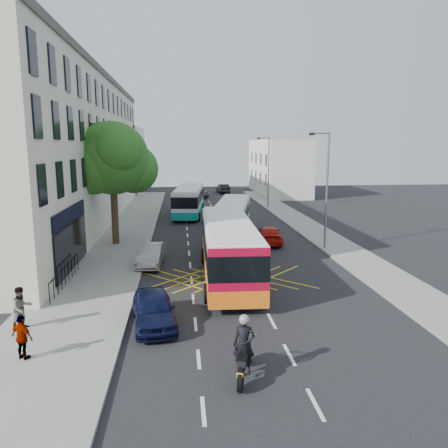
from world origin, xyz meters
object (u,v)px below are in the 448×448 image
object	(u,v)px
bus_mid	(232,218)
distant_car_grey	(199,192)
parked_car_blue	(154,309)
pedestrian_near	(22,308)
street_tree	(112,159)
bus_far	(189,200)
red_hatchback	(268,235)
distant_car_dark	(223,189)
pedestrian_far	(22,337)
lamp_far	(268,169)
lamp_near	(326,184)
motorbike	(244,348)
bus_near	(228,248)
parked_car_silver	(151,255)

from	to	relation	value
bus_mid	distant_car_grey	size ratio (longest dim) A/B	2.07
parked_car_blue	pedestrian_near	bearing A→B (deg)	174.14
street_tree	distant_car_grey	world-z (taller)	street_tree
street_tree	bus_far	xyz separation A→B (m)	(5.69, 13.34, -4.70)
red_hatchback	distant_car_dark	distance (m)	34.74
pedestrian_near	pedestrian_far	bearing A→B (deg)	-113.70
lamp_far	pedestrian_far	world-z (taller)	lamp_far
parked_car_blue	distant_car_grey	xyz separation A→B (m)	(3.80, 43.82, 0.00)
lamp_near	motorbike	size ratio (longest dim) A/B	3.43
red_hatchback	parked_car_blue	bearing A→B (deg)	66.89
bus_near	distant_car_dark	xyz separation A→B (m)	(3.95, 43.08, -1.01)
street_tree	red_hatchback	xyz separation A→B (m)	(11.31, -0.44, -5.65)
bus_near	red_hatchback	size ratio (longest dim) A/B	2.59
motorbike	parked_car_silver	size ratio (longest dim) A/B	0.59
distant_car_dark	pedestrian_far	bearing A→B (deg)	71.47
parked_car_blue	red_hatchback	distance (m)	16.35
lamp_far	bus_near	xyz separation A→B (m)	(-7.34, -25.81, -2.92)
lamp_near	bus_near	size ratio (longest dim) A/B	0.69
lamp_near	pedestrian_far	distance (m)	21.51
lamp_far	red_hatchback	world-z (taller)	lamp_far
distant_car_dark	pedestrian_near	xyz separation A→B (m)	(-12.81, -49.34, 0.31)
bus_near	red_hatchback	world-z (taller)	bus_near
motorbike	pedestrian_far	size ratio (longest dim) A/B	1.50
distant_car_grey	pedestrian_far	distance (m)	47.26
bus_near	distant_car_grey	bearing A→B (deg)	91.76
lamp_near	pedestrian_far	world-z (taller)	lamp_near
distant_car_dark	lamp_far	bearing A→B (deg)	95.49
bus_near	bus_mid	bearing A→B (deg)	84.00
parked_car_blue	distant_car_dark	size ratio (longest dim) A/B	0.98
lamp_near	red_hatchback	world-z (taller)	lamp_near
lamp_near	pedestrian_far	bearing A→B (deg)	-136.21
bus_mid	distant_car_dark	world-z (taller)	bus_mid
parked_car_blue	pedestrian_near	size ratio (longest dim) A/B	2.40
street_tree	distant_car_grey	size ratio (longest dim) A/B	1.75
red_hatchback	motorbike	bearing A→B (deg)	81.23
lamp_near	bus_far	xyz separation A→B (m)	(-9.02, 16.30, -3.03)
bus_near	pedestrian_near	xyz separation A→B (m)	(-8.86, -6.26, -0.69)
bus_near	lamp_far	bearing A→B (deg)	75.96
lamp_near	bus_near	distance (m)	9.81
bus_far	parked_car_blue	world-z (taller)	bus_far
lamp_near	bus_far	distance (m)	18.87
distant_car_dark	distant_car_grey	bearing A→B (deg)	48.24
lamp_near	parked_car_blue	distance (m)	16.73
street_tree	distant_car_dark	size ratio (longest dim) A/B	2.11
distant_car_dark	parked_car_silver	bearing A→B (deg)	72.53
bus_mid	bus_far	world-z (taller)	bus_far
motorbike	parked_car_silver	distance (m)	14.07
bus_far	pedestrian_near	bearing A→B (deg)	-98.24
pedestrian_far	parked_car_blue	bearing A→B (deg)	-116.15
lamp_far	motorbike	world-z (taller)	lamp_far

